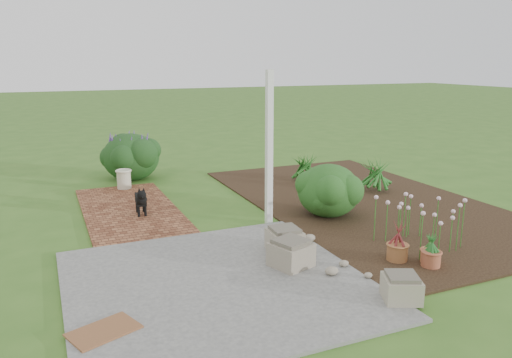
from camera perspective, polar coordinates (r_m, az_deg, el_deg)
name	(u,v)px	position (r m, az deg, el deg)	size (l,w,h in m)	color
ground	(254,227)	(8.12, -0.17, -5.55)	(80.00, 80.00, 0.00)	#37641F
concrete_patio	(217,283)	(6.18, -4.52, -11.72)	(3.50, 3.50, 0.04)	#5A5A58
brick_path	(130,209)	(9.28, -14.25, -3.39)	(1.60, 3.50, 0.04)	brown
garden_bed	(365,202)	(9.72, 12.32, -2.55)	(4.00, 7.00, 0.03)	black
veranda_post	(269,149)	(8.01, 1.51, 3.44)	(0.10, 0.10, 2.50)	white
stone_trough_near	(401,289)	(5.89, 16.28, -11.95)	(0.39, 0.39, 0.26)	gray
stone_trough_mid	(285,241)	(7.02, 3.29, -7.06)	(0.44, 0.44, 0.29)	gray
stone_trough_far	(291,255)	(6.53, 4.01, -8.60)	(0.46, 0.46, 0.31)	#736E5A
coir_doormat	(104,331)	(5.34, -17.00, -16.26)	(0.65, 0.42, 0.02)	brown
black_dog	(141,199)	(8.76, -13.02, -2.24)	(0.19, 0.55, 0.48)	black
cream_ceramic_urn	(124,179)	(10.69, -14.86, -0.04)	(0.29, 0.29, 0.38)	beige
evergreen_shrub	(329,189)	(8.63, 8.31, -1.15)	(1.08, 1.08, 0.92)	#163B0F
agapanthus_clump_back	(376,171)	(10.40, 13.52, 0.86)	(0.92, 0.92, 0.82)	#0F4316
agapanthus_clump_front	(305,164)	(11.17, 5.60, 1.68)	(0.78, 0.78, 0.69)	#0F3F0D
pink_flower_patch	(425,222)	(7.51, 18.77, -4.73)	(1.13, 1.13, 0.72)	#113D0F
terracotta_pot_bronze	(397,252)	(7.00, 15.84, -8.02)	(0.28, 0.28, 0.22)	#935B32
terracotta_pot_small_left	(429,255)	(7.07, 19.14, -8.26)	(0.21, 0.21, 0.18)	#B7673E
terracotta_pot_small_right	(431,259)	(6.93, 19.36, -8.58)	(0.24, 0.24, 0.21)	#9F5235
purple_flowering_bush	(131,156)	(11.62, -14.10, 2.59)	(1.26, 1.26, 1.07)	black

